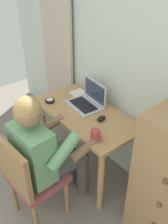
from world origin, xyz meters
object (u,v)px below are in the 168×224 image
at_px(desk, 86,123).
at_px(laptop, 88,100).
at_px(computer_mouse, 101,119).
at_px(chair, 29,177).
at_px(notebook_pad, 80,95).
at_px(desk_clock, 50,101).
at_px(coffee_mug, 96,135).
at_px(person_seated, 47,149).

height_order(desk, laptop, laptop).
relative_size(laptop, computer_mouse, 3.59).
distance_m(chair, notebook_pad, 1.01).
bearing_deg(desk_clock, laptop, 43.49).
xyz_separation_m(computer_mouse, desk_clock, (-0.55, -0.20, -0.00)).
bearing_deg(notebook_pad, laptop, -12.09).
bearing_deg(coffee_mug, desk, 152.72).
xyz_separation_m(desk, desk_clock, (-0.37, -0.16, 0.14)).
xyz_separation_m(desk, coffee_mug, (0.36, -0.18, 0.18)).
xyz_separation_m(laptop, notebook_pad, (-0.20, 0.06, -0.05)).
bearing_deg(notebook_pad, person_seated, -52.44).
bearing_deg(notebook_pad, coffee_mug, -23.61).
bearing_deg(person_seated, notebook_pad, 123.43).
bearing_deg(desk, notebook_pad, 151.69).
relative_size(chair, coffee_mug, 7.43).
bearing_deg(desk, person_seated, -72.74).
bearing_deg(person_seated, coffee_mug, 61.41).
bearing_deg(coffee_mug, desk_clock, 178.38).
xyz_separation_m(chair, laptop, (-0.27, 0.81, 0.27)).
bearing_deg(laptop, chair, -71.72).
height_order(desk_clock, notebook_pad, desk_clock).
distance_m(chair, computer_mouse, 0.79).
bearing_deg(laptop, person_seated, -67.84).
relative_size(person_seated, desk_clock, 13.44).
distance_m(laptop, desk_clock, 0.38).
height_order(laptop, coffee_mug, laptop).
xyz_separation_m(chair, notebook_pad, (-0.47, 0.87, 0.23)).
xyz_separation_m(desk, person_seated, (0.17, -0.53, 0.09)).
distance_m(person_seated, desk_clock, 0.65).
bearing_deg(chair, desk, 103.93).
height_order(desk, notebook_pad, notebook_pad).
bearing_deg(chair, computer_mouse, 89.78).
distance_m(person_seated, computer_mouse, 0.57).
relative_size(chair, desk_clock, 9.90).
height_order(chair, desk_clock, chair).
bearing_deg(laptop, computer_mouse, -13.40).
relative_size(chair, person_seated, 0.74).
distance_m(desk, coffee_mug, 0.44).
distance_m(person_seated, coffee_mug, 0.41).
bearing_deg(coffee_mug, notebook_pad, 152.25).
distance_m(chair, desk_clock, 0.81).
xyz_separation_m(computer_mouse, coffee_mug, (0.18, -0.22, 0.03)).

